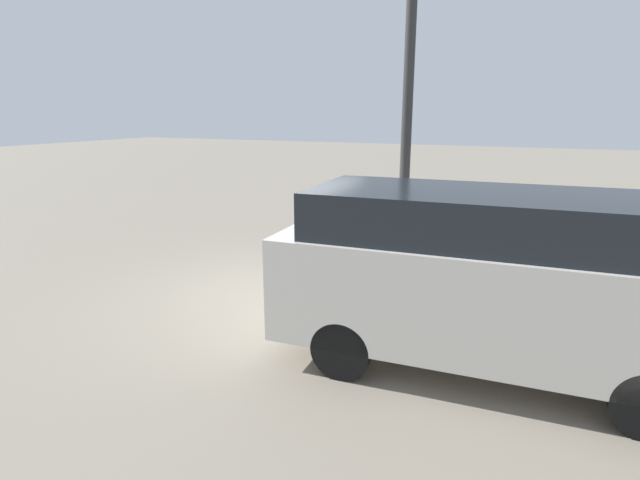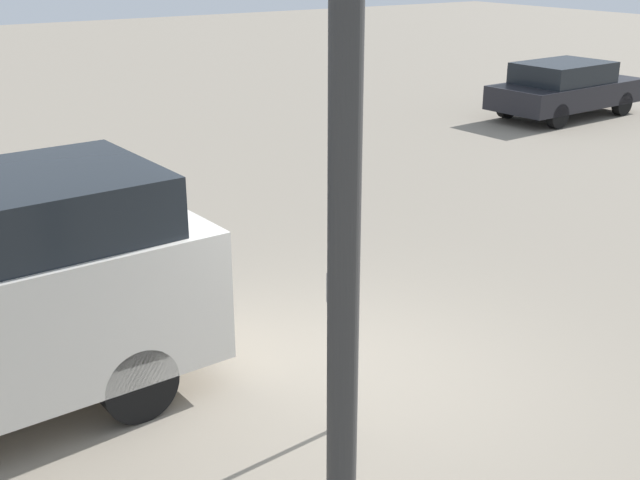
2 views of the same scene
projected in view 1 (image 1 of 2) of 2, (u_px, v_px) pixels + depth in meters
ground_plane at (275, 290)px, 8.71m from camera, size 80.00×80.00×0.00m
parking_meter_near at (323, 223)px, 8.65m from camera, size 0.22×0.15×1.56m
lamp_post at (406, 151)px, 9.26m from camera, size 0.44×0.44×6.22m
parked_van at (488, 276)px, 5.82m from camera, size 5.06×2.17×2.16m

